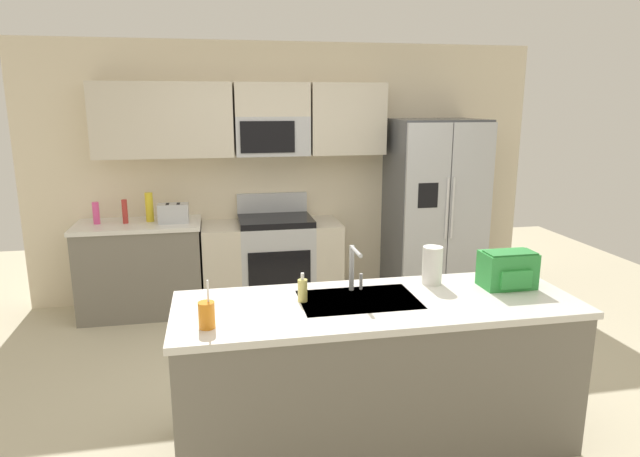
{
  "coord_description": "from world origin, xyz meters",
  "views": [
    {
      "loc": [
        -0.77,
        -3.52,
        2.03
      ],
      "look_at": [
        0.04,
        0.6,
        1.05
      ],
      "focal_mm": 30.87,
      "sensor_mm": 36.0,
      "label": 1
    }
  ],
  "objects_px": {
    "toaster": "(173,213)",
    "paper_towel_roll": "(432,265)",
    "sink_faucet": "(354,265)",
    "bottle_pink": "(96,213)",
    "range_oven": "(272,262)",
    "pepper_mill": "(125,212)",
    "soap_dispenser": "(303,290)",
    "refrigerator": "(434,210)",
    "bottle_yellow": "(149,207)",
    "backpack": "(508,269)",
    "drink_cup_orange": "(207,315)"
  },
  "relations": [
    {
      "from": "toaster",
      "to": "paper_towel_roll",
      "type": "bearing_deg",
      "value": -51.68
    },
    {
      "from": "sink_faucet",
      "to": "bottle_pink",
      "type": "bearing_deg",
      "value": 129.66
    },
    {
      "from": "range_oven",
      "to": "pepper_mill",
      "type": "xyz_separation_m",
      "value": [
        -1.38,
        -0.0,
        0.57
      ]
    },
    {
      "from": "range_oven",
      "to": "soap_dispenser",
      "type": "xyz_separation_m",
      "value": [
        -0.07,
        -2.37,
        0.53
      ]
    },
    {
      "from": "soap_dispenser",
      "to": "refrigerator",
      "type": "bearing_deg",
      "value": 52.59
    },
    {
      "from": "toaster",
      "to": "bottle_yellow",
      "type": "xyz_separation_m",
      "value": [
        -0.23,
        0.1,
        0.05
      ]
    },
    {
      "from": "soap_dispenser",
      "to": "backpack",
      "type": "height_order",
      "value": "backpack"
    },
    {
      "from": "bottle_yellow",
      "to": "paper_towel_roll",
      "type": "xyz_separation_m",
      "value": [
        1.93,
        -2.26,
        -0.02
      ]
    },
    {
      "from": "backpack",
      "to": "soap_dispenser",
      "type": "bearing_deg",
      "value": -179.87
    },
    {
      "from": "bottle_pink",
      "to": "bottle_yellow",
      "type": "height_order",
      "value": "bottle_yellow"
    },
    {
      "from": "soap_dispenser",
      "to": "bottle_pink",
      "type": "bearing_deg",
      "value": 123.19
    },
    {
      "from": "bottle_pink",
      "to": "bottle_yellow",
      "type": "bearing_deg",
      "value": 2.1
    },
    {
      "from": "range_oven",
      "to": "backpack",
      "type": "height_order",
      "value": "backpack"
    },
    {
      "from": "bottle_pink",
      "to": "bottle_yellow",
      "type": "xyz_separation_m",
      "value": [
        0.48,
        0.02,
        0.04
      ]
    },
    {
      "from": "sink_faucet",
      "to": "drink_cup_orange",
      "type": "bearing_deg",
      "value": -155.81
    },
    {
      "from": "drink_cup_orange",
      "to": "soap_dispenser",
      "type": "height_order",
      "value": "drink_cup_orange"
    },
    {
      "from": "paper_towel_roll",
      "to": "backpack",
      "type": "distance_m",
      "value": 0.46
    },
    {
      "from": "range_oven",
      "to": "soap_dispenser",
      "type": "bearing_deg",
      "value": -91.81
    },
    {
      "from": "bottle_yellow",
      "to": "toaster",
      "type": "bearing_deg",
      "value": -22.86
    },
    {
      "from": "refrigerator",
      "to": "drink_cup_orange",
      "type": "xyz_separation_m",
      "value": [
        -2.29,
        -2.58,
        0.05
      ]
    },
    {
      "from": "range_oven",
      "to": "bottle_yellow",
      "type": "xyz_separation_m",
      "value": [
        -1.16,
        0.04,
        0.6
      ]
    },
    {
      "from": "toaster",
      "to": "bottle_pink",
      "type": "bearing_deg",
      "value": 173.73
    },
    {
      "from": "pepper_mill",
      "to": "drink_cup_orange",
      "type": "distance_m",
      "value": 2.76
    },
    {
      "from": "drink_cup_orange",
      "to": "bottle_yellow",
      "type": "bearing_deg",
      "value": 101.46
    },
    {
      "from": "bottle_yellow",
      "to": "paper_towel_roll",
      "type": "relative_size",
      "value": 1.16
    },
    {
      "from": "refrigerator",
      "to": "pepper_mill",
      "type": "height_order",
      "value": "refrigerator"
    },
    {
      "from": "toaster",
      "to": "bottle_yellow",
      "type": "bearing_deg",
      "value": 157.14
    },
    {
      "from": "range_oven",
      "to": "refrigerator",
      "type": "xyz_separation_m",
      "value": [
        1.68,
        -0.07,
        0.48
      ]
    },
    {
      "from": "toaster",
      "to": "soap_dispenser",
      "type": "bearing_deg",
      "value": -69.65
    },
    {
      "from": "bottle_yellow",
      "to": "backpack",
      "type": "distance_m",
      "value": 3.38
    },
    {
      "from": "range_oven",
      "to": "drink_cup_orange",
      "type": "height_order",
      "value": "drink_cup_orange"
    },
    {
      "from": "bottle_pink",
      "to": "paper_towel_roll",
      "type": "bearing_deg",
      "value": -42.84
    },
    {
      "from": "bottle_yellow",
      "to": "paper_towel_roll",
      "type": "bearing_deg",
      "value": -49.4
    },
    {
      "from": "refrigerator",
      "to": "backpack",
      "type": "xyz_separation_m",
      "value": [
        -0.47,
        -2.29,
        0.09
      ]
    },
    {
      "from": "drink_cup_orange",
      "to": "soap_dispenser",
      "type": "relative_size",
      "value": 1.52
    },
    {
      "from": "toaster",
      "to": "soap_dispenser",
      "type": "xyz_separation_m",
      "value": [
        0.86,
        -2.31,
        -0.02
      ]
    },
    {
      "from": "sink_faucet",
      "to": "bottle_yellow",
      "type": "bearing_deg",
      "value": 121.55
    },
    {
      "from": "bottle_pink",
      "to": "backpack",
      "type": "xyz_separation_m",
      "value": [
        2.85,
        -2.39,
        0.01
      ]
    },
    {
      "from": "refrigerator",
      "to": "pepper_mill",
      "type": "bearing_deg",
      "value": 178.7
    },
    {
      "from": "refrigerator",
      "to": "sink_faucet",
      "type": "bearing_deg",
      "value": -123.08
    },
    {
      "from": "refrigerator",
      "to": "bottle_yellow",
      "type": "xyz_separation_m",
      "value": [
        -2.84,
        0.11,
        0.11
      ]
    },
    {
      "from": "sink_faucet",
      "to": "soap_dispenser",
      "type": "bearing_deg",
      "value": -162.1
    },
    {
      "from": "range_oven",
      "to": "bottle_yellow",
      "type": "distance_m",
      "value": 1.3
    },
    {
      "from": "refrigerator",
      "to": "toaster",
      "type": "height_order",
      "value": "refrigerator"
    },
    {
      "from": "range_oven",
      "to": "drink_cup_orange",
      "type": "xyz_separation_m",
      "value": [
        -0.61,
        -2.65,
        0.53
      ]
    },
    {
      "from": "bottle_pink",
      "to": "backpack",
      "type": "distance_m",
      "value": 3.72
    },
    {
      "from": "paper_towel_roll",
      "to": "soap_dispenser",
      "type": "bearing_deg",
      "value": -169.81
    },
    {
      "from": "range_oven",
      "to": "bottle_yellow",
      "type": "bearing_deg",
      "value": 177.89
    },
    {
      "from": "range_oven",
      "to": "pepper_mill",
      "type": "bearing_deg",
      "value": -179.9
    },
    {
      "from": "toaster",
      "to": "drink_cup_orange",
      "type": "bearing_deg",
      "value": -82.97
    }
  ]
}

